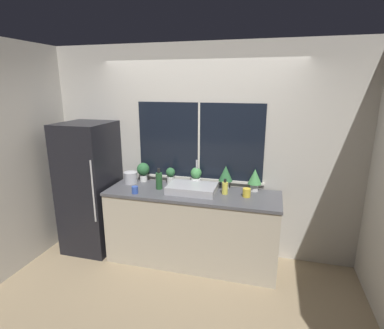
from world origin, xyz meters
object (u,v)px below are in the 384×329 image
(potted_plant_far_right, at_px, (255,178))
(kettle, at_px, (131,177))
(sink, at_px, (192,188))
(refrigerator, at_px, (90,187))
(soap_bottle, at_px, (225,188))
(potted_plant_far_left, at_px, (143,170))
(potted_plant_left, at_px, (170,175))
(mug_blue, at_px, (135,190))
(bottle_tall, at_px, (159,180))
(mug_yellow, at_px, (247,193))
(potted_plant_right, at_px, (226,175))
(potted_plant_center, at_px, (196,176))

(potted_plant_far_right, relative_size, kettle, 1.55)
(sink, bearing_deg, potted_plant_far_right, 17.78)
(refrigerator, xyz_separation_m, kettle, (0.54, 0.12, 0.15))
(refrigerator, xyz_separation_m, soap_bottle, (1.82, 0.03, 0.14))
(potted_plant_far_left, height_order, potted_plant_left, potted_plant_far_left)
(potted_plant_left, relative_size, mug_blue, 2.48)
(potted_plant_left, height_order, bottle_tall, bottle_tall)
(sink, height_order, mug_blue, sink)
(refrigerator, xyz_separation_m, mug_yellow, (2.08, 0.00, 0.12))
(soap_bottle, xyz_separation_m, mug_blue, (-1.05, -0.26, -0.03))
(sink, distance_m, bottle_tall, 0.44)
(potted_plant_far_left, distance_m, potted_plant_right, 1.11)
(potted_plant_left, height_order, potted_plant_far_right, potted_plant_far_right)
(potted_plant_center, relative_size, soap_bottle, 1.30)
(potted_plant_center, height_order, potted_plant_far_right, potted_plant_far_right)
(potted_plant_center, relative_size, mug_yellow, 2.37)
(refrigerator, bearing_deg, bottle_tall, -0.12)
(potted_plant_left, bearing_deg, potted_plant_center, 0.00)
(potted_plant_far_right, bearing_deg, potted_plant_right, 180.00)
(potted_plant_right, bearing_deg, mug_yellow, -38.86)
(soap_bottle, bearing_deg, potted_plant_far_right, 31.01)
(mug_blue, bearing_deg, sink, 19.17)
(refrigerator, xyz_separation_m, potted_plant_right, (1.79, 0.23, 0.24))
(potted_plant_left, distance_m, kettle, 0.53)
(potted_plant_left, distance_m, soap_bottle, 0.78)
(kettle, bearing_deg, sink, -7.75)
(potted_plant_far_right, height_order, kettle, potted_plant_far_right)
(soap_bottle, bearing_deg, potted_plant_center, 153.81)
(bottle_tall, bearing_deg, potted_plant_right, 16.23)
(sink, distance_m, mug_yellow, 0.65)
(kettle, bearing_deg, potted_plant_left, 12.28)
(bottle_tall, height_order, mug_yellow, bottle_tall)
(potted_plant_left, bearing_deg, refrigerator, -167.79)
(refrigerator, height_order, potted_plant_far_right, refrigerator)
(refrigerator, distance_m, potted_plant_right, 1.82)
(refrigerator, bearing_deg, potted_plant_right, 7.32)
(soap_bottle, height_order, mug_blue, soap_bottle)
(potted_plant_far_right, bearing_deg, refrigerator, -173.89)
(refrigerator, xyz_separation_m, bottle_tall, (0.99, -0.00, 0.18))
(potted_plant_far_right, xyz_separation_m, bottle_tall, (-1.16, -0.23, -0.05))
(potted_plant_far_left, relative_size, mug_blue, 2.92)
(sink, xyz_separation_m, potted_plant_far_right, (0.73, 0.23, 0.12))
(potted_plant_far_left, xyz_separation_m, soap_bottle, (1.14, -0.20, -0.07))
(potted_plant_center, relative_size, kettle, 1.35)
(mug_blue, bearing_deg, soap_bottle, 13.96)
(potted_plant_left, height_order, potted_plant_center, potted_plant_center)
(sink, xyz_separation_m, potted_plant_right, (0.37, 0.23, 0.13))
(potted_plant_far_right, relative_size, mug_yellow, 2.71)
(refrigerator, bearing_deg, potted_plant_far_left, 18.75)
(potted_plant_far_right, xyz_separation_m, soap_bottle, (-0.33, -0.20, -0.09))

